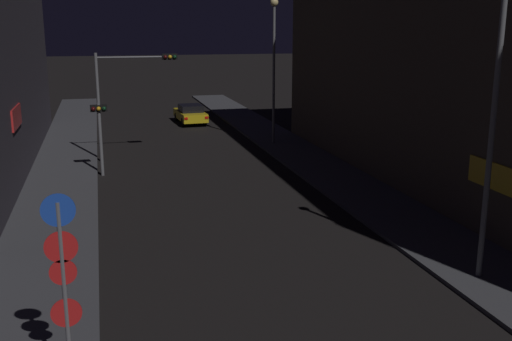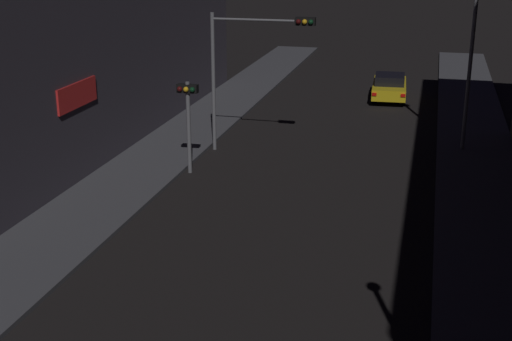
% 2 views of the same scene
% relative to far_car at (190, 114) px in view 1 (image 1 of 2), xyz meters
% --- Properties ---
extents(sidewalk_left, '(3.25, 61.91, 0.13)m').
position_rel_far_car_xyz_m(sidewalk_left, '(-8.46, -14.05, -0.67)').
color(sidewalk_left, '#424247').
rests_on(sidewalk_left, ground_plane).
extents(sidewalk_right, '(3.25, 61.91, 0.13)m').
position_rel_far_car_xyz_m(sidewalk_right, '(4.32, -14.05, -0.67)').
color(sidewalk_right, '#424247').
rests_on(sidewalk_right, ground_plane).
extents(building_facade_right, '(9.21, 31.00, 13.07)m').
position_rel_far_car_xyz_m(building_facade_right, '(10.51, -21.73, 5.80)').
color(building_facade_right, '#473D33').
rests_on(building_facade_right, ground_plane).
extents(far_car, '(2.02, 4.53, 1.42)m').
position_rel_far_car_xyz_m(far_car, '(0.00, 0.00, 0.00)').
color(far_car, yellow).
rests_on(far_car, ground_plane).
extents(traffic_light_overhead, '(4.32, 0.42, 5.79)m').
position_rel_far_car_xyz_m(traffic_light_overhead, '(-5.02, -11.66, 3.42)').
color(traffic_light_overhead, slate).
rests_on(traffic_light_overhead, ground_plane).
extents(traffic_light_left_kerb, '(0.80, 0.42, 3.57)m').
position_rel_far_car_xyz_m(traffic_light_left_kerb, '(-6.58, -14.87, 1.84)').
color(traffic_light_left_kerb, slate).
rests_on(traffic_light_left_kerb, ground_plane).
extents(sign_pole_left, '(0.64, 0.10, 4.04)m').
position_rel_far_car_xyz_m(sign_pole_left, '(-7.37, -33.12, 1.77)').
color(sign_pole_left, slate).
rests_on(sign_pole_left, sidewalk_left).
extents(street_lamp_near_block, '(0.39, 0.39, 8.22)m').
position_rel_far_car_xyz_m(street_lamp_near_block, '(3.84, -30.34, 4.23)').
color(street_lamp_near_block, slate).
rests_on(street_lamp_near_block, sidewalk_right).
extents(street_lamp_far_block, '(0.48, 0.48, 8.60)m').
position_rel_far_car_xyz_m(street_lamp_far_block, '(3.73, -9.43, 4.94)').
color(street_lamp_far_block, slate).
rests_on(street_lamp_far_block, sidewalk_right).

